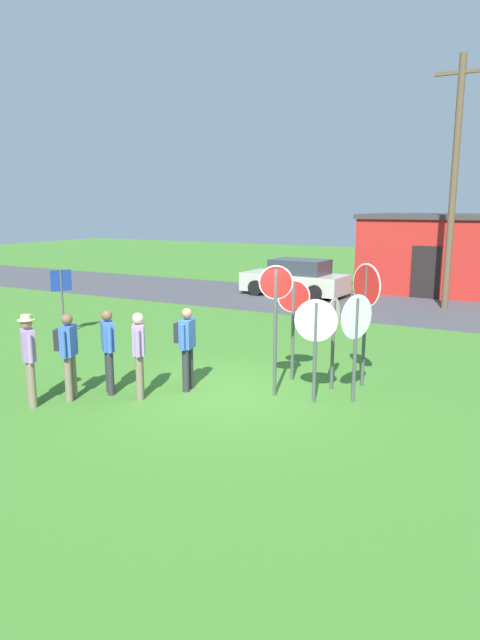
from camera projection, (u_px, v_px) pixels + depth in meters
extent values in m
plane|color=#3D7528|center=(220.00, 394.00, 11.07)|extent=(80.00, 80.00, 0.00)
cube|color=#424247|center=(371.00, 305.00, 20.87)|extent=(60.00, 6.40, 0.01)
cube|color=#B2231E|center=(437.00, 255.00, 24.38)|extent=(5.83, 5.16, 3.13)
cube|color=#383333|center=(439.00, 216.00, 24.04)|extent=(6.03, 5.36, 0.20)
cube|color=black|center=(425.00, 272.00, 22.24)|extent=(1.10, 0.08, 2.10)
cylinder|color=brown|center=(454.00, 186.00, 19.37)|extent=(0.24, 0.24, 8.68)
cube|color=brown|center=(462.00, 72.00, 18.61)|extent=(1.80, 0.12, 0.12)
cube|color=#B7B2A3|center=(294.00, 283.00, 23.08)|extent=(4.40, 2.07, 0.76)
cube|color=#2D333D|center=(300.00, 267.00, 22.81)|extent=(2.33, 1.67, 0.60)
cylinder|color=black|center=(256.00, 288.00, 23.06)|extent=(0.65, 0.26, 0.64)
cylinder|color=black|center=(276.00, 283.00, 24.56)|extent=(0.65, 0.26, 0.64)
cylinder|color=black|center=(315.00, 293.00, 21.69)|extent=(0.65, 0.26, 0.64)
cylinder|color=black|center=(332.00, 287.00, 23.19)|extent=(0.65, 0.26, 0.64)
cylinder|color=#474C4C|center=(355.00, 351.00, 10.41)|extent=(0.09, 0.09, 2.01)
cylinder|color=white|center=(357.00, 317.00, 10.28)|extent=(0.36, 0.77, 0.84)
cylinder|color=red|center=(356.00, 317.00, 10.29)|extent=(0.33, 0.72, 0.78)
cylinder|color=#474C4C|center=(333.00, 345.00, 11.18)|extent=(0.07, 0.07, 1.83)
cylinder|color=white|center=(334.00, 316.00, 11.05)|extent=(0.03, 0.73, 0.73)
cylinder|color=red|center=(333.00, 316.00, 11.06)|extent=(0.03, 0.67, 0.67)
cylinder|color=#474C4C|center=(315.00, 353.00, 10.42)|extent=(0.10, 0.13, 1.92)
cylinder|color=white|center=(316.00, 320.00, 10.29)|extent=(0.78, 0.24, 0.80)
cylinder|color=red|center=(316.00, 320.00, 10.30)|extent=(0.72, 0.23, 0.74)
cylinder|color=#474C4C|center=(293.00, 332.00, 11.75)|extent=(0.09, 0.09, 2.11)
cylinder|color=white|center=(294.00, 296.00, 11.60)|extent=(0.66, 0.23, 0.69)
cylinder|color=red|center=(294.00, 296.00, 11.59)|extent=(0.61, 0.22, 0.64)
cylinder|color=#474C4C|center=(364.00, 328.00, 11.29)|extent=(0.10, 0.10, 2.48)
cylinder|color=white|center=(366.00, 285.00, 11.12)|extent=(0.71, 0.54, 0.88)
cylinder|color=red|center=(366.00, 285.00, 11.11)|extent=(0.66, 0.50, 0.82)
cylinder|color=#474C4C|center=(275.00, 333.00, 10.72)|extent=(0.09, 0.09, 2.52)
cylinder|color=white|center=(276.00, 282.00, 10.52)|extent=(0.60, 0.28, 0.65)
cylinder|color=red|center=(276.00, 282.00, 10.51)|extent=(0.56, 0.26, 0.61)
cylinder|color=#2D2D33|center=(109.00, 370.00, 11.11)|extent=(0.14, 0.14, 0.88)
cylinder|color=#2D2D33|center=(110.00, 373.00, 10.91)|extent=(0.14, 0.14, 0.88)
cube|color=#3860B7|center=(108.00, 336.00, 10.86)|extent=(0.42, 0.40, 0.58)
cylinder|color=#3860B7|center=(106.00, 335.00, 11.08)|extent=(0.09, 0.09, 0.52)
cylinder|color=#3860B7|center=(110.00, 340.00, 10.65)|extent=(0.09, 0.09, 0.52)
sphere|color=brown|center=(107.00, 315.00, 10.78)|extent=(0.21, 0.21, 0.21)
cylinder|color=#7A6B56|center=(73.00, 376.00, 10.75)|extent=(0.14, 0.14, 0.88)
cylinder|color=#7A6B56|center=(68.00, 379.00, 10.54)|extent=(0.14, 0.14, 0.88)
cube|color=#3860B7|center=(68.00, 341.00, 10.50)|extent=(0.34, 0.42, 0.58)
cylinder|color=#3860B7|center=(73.00, 339.00, 10.74)|extent=(0.09, 0.09, 0.52)
cylinder|color=#3860B7|center=(63.00, 345.00, 10.27)|extent=(0.09, 0.09, 0.52)
sphere|color=brown|center=(67.00, 319.00, 10.41)|extent=(0.21, 0.21, 0.21)
cube|color=#232328|center=(60.00, 339.00, 10.51)|extent=(0.23, 0.29, 0.40)
cylinder|color=#7A6B56|center=(140.00, 374.00, 10.85)|extent=(0.14, 0.14, 0.88)
cylinder|color=#7A6B56|center=(140.00, 378.00, 10.64)|extent=(0.14, 0.14, 0.88)
cube|color=#9E7AB2|center=(139.00, 339.00, 10.59)|extent=(0.39, 0.42, 0.58)
cylinder|color=#9E7AB2|center=(139.00, 338.00, 10.83)|extent=(0.09, 0.09, 0.52)
cylinder|color=#9E7AB2|center=(138.00, 344.00, 10.37)|extent=(0.09, 0.09, 0.52)
sphere|color=beige|center=(138.00, 318.00, 10.51)|extent=(0.21, 0.21, 0.21)
cylinder|color=#7A6B56|center=(30.00, 381.00, 10.41)|extent=(0.14, 0.14, 0.88)
cylinder|color=#7A6B56|center=(32.00, 385.00, 10.22)|extent=(0.14, 0.14, 0.88)
cube|color=#9E7AB2|center=(28.00, 345.00, 10.17)|extent=(0.42, 0.38, 0.58)
cylinder|color=#9E7AB2|center=(26.00, 343.00, 10.38)|extent=(0.09, 0.09, 0.52)
cylinder|color=#9E7AB2|center=(30.00, 349.00, 9.97)|extent=(0.09, 0.09, 0.52)
sphere|color=#9E7051|center=(26.00, 323.00, 10.09)|extent=(0.21, 0.21, 0.21)
cylinder|color=beige|center=(26.00, 320.00, 10.07)|extent=(0.32, 0.32, 0.02)
cylinder|color=beige|center=(26.00, 317.00, 10.06)|extent=(0.19, 0.19, 0.09)
cylinder|color=#2D2D33|center=(190.00, 367.00, 11.31)|extent=(0.14, 0.14, 0.88)
cylinder|color=#2D2D33|center=(186.00, 370.00, 11.11)|extent=(0.14, 0.14, 0.88)
cube|color=#3860B7|center=(187.00, 334.00, 11.06)|extent=(0.28, 0.39, 0.58)
cylinder|color=#3860B7|center=(192.00, 332.00, 11.29)|extent=(0.09, 0.09, 0.52)
cylinder|color=#3860B7|center=(182.00, 337.00, 10.84)|extent=(0.09, 0.09, 0.52)
sphere|color=#9E7051|center=(187.00, 313.00, 10.98)|extent=(0.21, 0.21, 0.21)
cube|color=#232328|center=(179.00, 332.00, 11.11)|extent=(0.18, 0.28, 0.40)
cylinder|color=#4C4C51|center=(63.00, 303.00, 15.89)|extent=(0.06, 0.06, 1.89)
cube|color=#1E389E|center=(61.00, 281.00, 15.76)|extent=(0.30, 0.54, 0.60)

